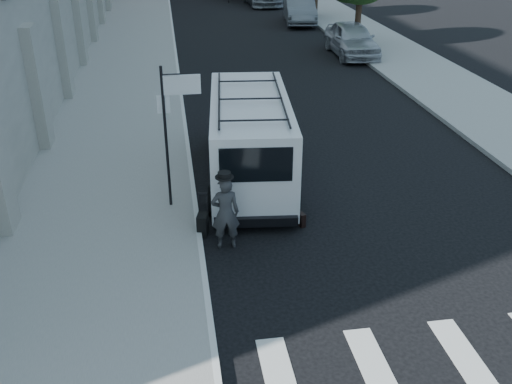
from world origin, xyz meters
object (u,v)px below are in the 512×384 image
object	(u,v)px
suitcase	(203,224)
parked_car_a	(352,39)
cargo_van	(250,138)
parked_car_b	(300,10)
businessman	(225,213)
briefcase	(299,218)

from	to	relation	value
suitcase	parked_car_a	xyz separation A→B (m)	(8.70, 16.50, 0.56)
cargo_van	parked_car_b	bearing A→B (deg)	79.52
businessman	parked_car_b	bearing A→B (deg)	-105.83
briefcase	parked_car_a	xyz separation A→B (m)	(6.38, 16.37, 0.66)
briefcase	suitcase	world-z (taller)	suitcase
businessman	parked_car_b	xyz separation A→B (m)	(7.60, 26.19, -0.01)
briefcase	parked_car_a	world-z (taller)	parked_car_a
suitcase	parked_car_b	size ratio (longest dim) A/B	0.19
parked_car_a	businessman	bearing A→B (deg)	-114.30
parked_car_a	parked_car_b	distance (m)	9.10
briefcase	suitcase	xyz separation A→B (m)	(-2.32, -0.14, 0.10)
cargo_van	parked_car_b	size ratio (longest dim) A/B	1.24
businessman	briefcase	world-z (taller)	businessman
businessman	cargo_van	xyz separation A→B (m)	(1.05, 3.46, 0.35)
businessman	parked_car_a	distance (m)	18.98
suitcase	cargo_van	bearing A→B (deg)	75.63
suitcase	parked_car_b	world-z (taller)	parked_car_b
briefcase	cargo_van	bearing A→B (deg)	88.16
briefcase	suitcase	distance (m)	2.32
suitcase	parked_car_a	size ratio (longest dim) A/B	0.21
briefcase	suitcase	bearing A→B (deg)	165.24
briefcase	businessman	bearing A→B (deg)	-176.10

